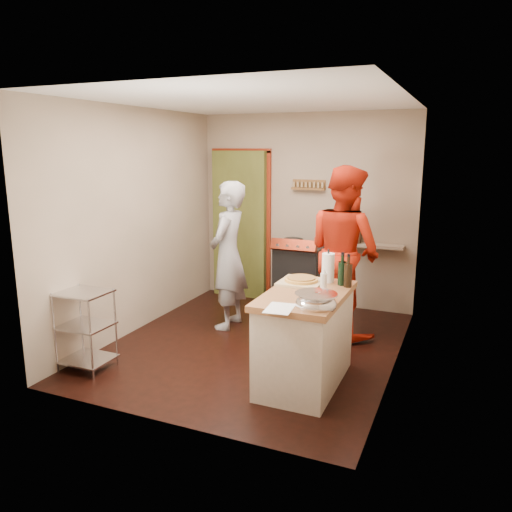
{
  "coord_description": "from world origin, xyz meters",
  "views": [
    {
      "loc": [
        2.06,
        -4.77,
        2.14
      ],
      "look_at": [
        0.02,
        0.0,
        1.01
      ],
      "focal_mm": 35.0,
      "sensor_mm": 36.0,
      "label": 1
    }
  ],
  "objects_px": {
    "wire_shelving": "(85,326)",
    "island": "(306,335)",
    "stove": "(300,276)",
    "person_red": "(344,251)",
    "person_stripe": "(228,256)"
  },
  "relations": [
    {
      "from": "island",
      "to": "person_stripe",
      "type": "distance_m",
      "value": 1.75
    },
    {
      "from": "stove",
      "to": "wire_shelving",
      "type": "xyz_separation_m",
      "value": [
        -1.33,
        -2.62,
        -0.01
      ]
    },
    {
      "from": "person_stripe",
      "to": "person_red",
      "type": "distance_m",
      "value": 1.36
    },
    {
      "from": "wire_shelving",
      "to": "person_stripe",
      "type": "relative_size",
      "value": 0.45
    },
    {
      "from": "wire_shelving",
      "to": "island",
      "type": "xyz_separation_m",
      "value": [
        2.07,
        0.55,
        0.03
      ]
    },
    {
      "from": "stove",
      "to": "person_stripe",
      "type": "relative_size",
      "value": 0.57
    },
    {
      "from": "stove",
      "to": "person_red",
      "type": "bearing_deg",
      "value": -40.96
    },
    {
      "from": "wire_shelving",
      "to": "stove",
      "type": "bearing_deg",
      "value": 63.15
    },
    {
      "from": "person_stripe",
      "to": "wire_shelving",
      "type": "bearing_deg",
      "value": -28.3
    },
    {
      "from": "person_stripe",
      "to": "person_red",
      "type": "relative_size",
      "value": 0.9
    },
    {
      "from": "stove",
      "to": "person_stripe",
      "type": "bearing_deg",
      "value": -120.27
    },
    {
      "from": "wire_shelving",
      "to": "person_red",
      "type": "distance_m",
      "value": 2.91
    },
    {
      "from": "person_red",
      "to": "person_stripe",
      "type": "bearing_deg",
      "value": 49.9
    },
    {
      "from": "wire_shelving",
      "to": "island",
      "type": "bearing_deg",
      "value": 14.98
    },
    {
      "from": "stove",
      "to": "person_red",
      "type": "height_order",
      "value": "person_red"
    }
  ]
}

